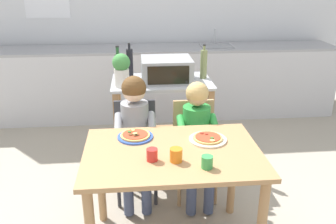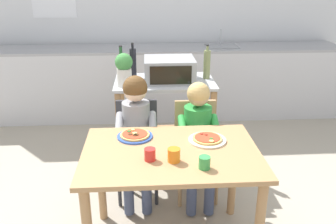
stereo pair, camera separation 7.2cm
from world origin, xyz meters
name	(u,v)px [view 2 (the right image)]	position (x,y,z in m)	size (l,w,h in m)	color
ground_plane	(163,164)	(0.00, 1.15, 0.00)	(11.48, 11.48, 0.00)	#A89E8C
back_wall_tiled	(155,9)	(0.00, 2.93, 1.35)	(5.29, 0.14, 2.70)	silver
kitchen_counter	(157,82)	(0.00, 2.52, 0.46)	(4.76, 0.60, 1.11)	silver
kitchen_island_cart	(165,111)	(0.02, 1.16, 0.58)	(0.92, 0.57, 0.87)	#B7BABF
toaster_oven	(169,70)	(0.07, 1.15, 0.98)	(0.45, 0.39, 0.21)	#999BA0
bottle_slim_sauce	(133,62)	(-0.27, 1.31, 1.01)	(0.06, 0.06, 0.32)	black
bottle_tall_green_wine	(207,64)	(0.42, 1.21, 1.01)	(0.06, 0.06, 0.32)	olive
bottle_squat_spirits	(121,65)	(-0.37, 1.25, 1.00)	(0.06, 0.06, 0.31)	#1E4723
potted_herb_plant	(124,68)	(-0.34, 1.01, 1.03)	(0.15, 0.15, 0.29)	beige
dining_table	(171,167)	(0.00, 0.00, 0.63)	(1.13, 0.79, 0.75)	#AD7F51
dining_chair_left	(137,142)	(-0.23, 0.69, 0.48)	(0.36, 0.36, 0.81)	#333338
dining_chair_right	(196,143)	(0.26, 0.65, 0.48)	(0.36, 0.36, 0.81)	tan
child_in_grey_shirt	(136,126)	(-0.23, 0.57, 0.68)	(0.32, 0.42, 1.05)	#424C6B
child_in_green_shirt	(198,131)	(0.26, 0.53, 0.64)	(0.32, 0.42, 1.00)	#424C6B
pizza_plate_blue_rimmed	(135,135)	(-0.23, 0.22, 0.76)	(0.24, 0.24, 0.03)	#3356B7
pizza_plate_cream	(207,139)	(0.26, 0.13, 0.76)	(0.26, 0.26, 0.03)	beige
drinking_cup_red	(150,154)	(-0.14, -0.11, 0.79)	(0.07, 0.07, 0.08)	red
drinking_cup_green	(204,163)	(0.18, -0.23, 0.79)	(0.07, 0.07, 0.08)	green
drinking_cup_orange	(174,155)	(0.01, -0.14, 0.79)	(0.08, 0.08, 0.08)	orange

